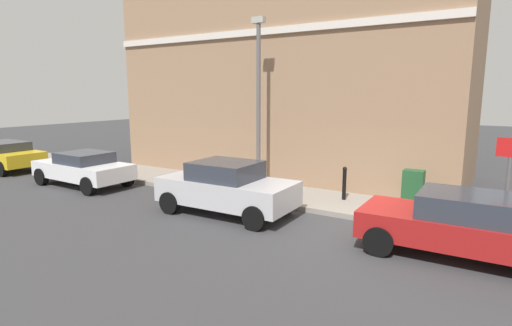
% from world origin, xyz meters
% --- Properties ---
extents(ground, '(80.00, 80.00, 0.00)m').
position_xyz_m(ground, '(0.00, 0.00, 0.00)').
color(ground, '#38383A').
extents(sidewalk, '(2.39, 30.00, 0.15)m').
position_xyz_m(sidewalk, '(2.00, 6.00, 0.07)').
color(sidewalk, gray).
rests_on(sidewalk, ground).
extents(corner_building, '(6.33, 13.85, 8.66)m').
position_xyz_m(corner_building, '(6.31, 4.92, 4.33)').
color(corner_building, '#937256').
rests_on(corner_building, ground).
extents(car_red, '(1.87, 4.13, 1.38)m').
position_xyz_m(car_red, '(-0.43, -2.38, 0.71)').
color(car_red, maroon).
rests_on(car_red, ground).
extents(car_silver, '(1.96, 3.96, 1.51)m').
position_xyz_m(car_silver, '(-0.48, 3.65, 0.77)').
color(car_silver, '#B7B7BC').
rests_on(car_silver, ground).
extents(car_white, '(1.88, 3.99, 1.27)m').
position_xyz_m(car_white, '(-0.44, 10.26, 0.68)').
color(car_white, silver).
rests_on(car_white, ground).
extents(car_yellow, '(1.90, 4.12, 1.27)m').
position_xyz_m(car_yellow, '(-0.34, 16.13, 0.69)').
color(car_yellow, gold).
rests_on(car_yellow, ground).
extents(utility_cabinet, '(0.46, 0.61, 1.15)m').
position_xyz_m(utility_cabinet, '(2.15, -0.88, 0.68)').
color(utility_cabinet, '#1E4C28').
rests_on(utility_cabinet, sidewalk).
extents(bollard_near_cabinet, '(0.14, 0.14, 1.04)m').
position_xyz_m(bollard_near_cabinet, '(2.25, 1.15, 0.70)').
color(bollard_near_cabinet, black).
rests_on(bollard_near_cabinet, sidewalk).
extents(street_sign, '(0.08, 0.60, 2.30)m').
position_xyz_m(street_sign, '(1.25, -3.10, 1.66)').
color(street_sign, '#59595B').
rests_on(street_sign, sidewalk).
extents(lamppost, '(0.20, 0.44, 5.72)m').
position_xyz_m(lamppost, '(2.17, 4.23, 3.30)').
color(lamppost, '#59595B').
rests_on(lamppost, sidewalk).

